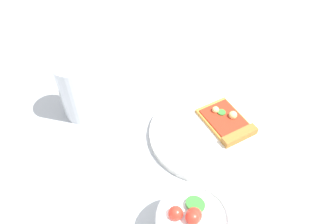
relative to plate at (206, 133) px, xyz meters
name	(u,v)px	position (x,y,z in m)	size (l,w,h in m)	color
ground_plane	(180,131)	(0.03, 0.04, -0.01)	(2.40, 2.40, 0.00)	#B2B7BC
plate	(206,133)	(0.00, 0.00, 0.00)	(0.24, 0.24, 0.01)	white
pizza_slice_main	(228,123)	(0.00, -0.05, 0.01)	(0.12, 0.09, 0.02)	gold
soda_glass	(77,91)	(0.18, 0.22, 0.06)	(0.08, 0.08, 0.14)	silver
paper_napkin	(194,46)	(0.29, -0.12, -0.01)	(0.15, 0.16, 0.00)	white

